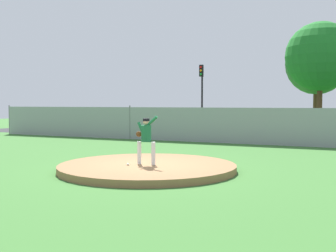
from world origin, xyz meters
TOP-DOWN VIEW (x-y plane):
  - ground_plane at (0.00, 6.00)m, footprint 80.00×80.00m
  - asphalt_strip at (0.00, 14.50)m, footprint 44.00×7.00m
  - pitchers_mound at (0.00, 0.00)m, footprint 5.71×5.71m
  - pitcher_youth at (0.01, -0.10)m, footprint 0.81×0.32m
  - baseball at (-0.41, -0.53)m, footprint 0.07×0.07m
  - chainlink_fence at (0.00, 10.00)m, footprint 33.07×0.07m
  - parked_car_burgundy at (-3.03, 14.63)m, footprint 1.80×4.42m
  - parked_car_red at (-6.59, 14.80)m, footprint 1.99×4.43m
  - traffic_cone_orange at (-8.95, 12.22)m, footprint 0.40×0.40m
  - traffic_light_near at (-5.26, 18.63)m, footprint 0.28×0.46m
  - tree_leaning_west at (2.56, 24.43)m, footprint 5.06×5.06m
  - tree_broad_right at (2.94, 23.28)m, footprint 5.44×5.44m

SIDE VIEW (x-z plane):
  - ground_plane at x=0.00m, z-range 0.00..0.00m
  - asphalt_strip at x=0.00m, z-range 0.00..0.01m
  - pitchers_mound at x=0.00m, z-range 0.00..0.22m
  - baseball at x=-0.41m, z-range 0.22..0.29m
  - traffic_cone_orange at x=-8.95m, z-range -0.01..0.54m
  - parked_car_red at x=-6.59m, z-range -0.04..1.59m
  - parked_car_burgundy at x=-3.03m, z-range -0.03..1.59m
  - chainlink_fence at x=0.00m, z-range -0.05..1.99m
  - pitcher_youth at x=0.01m, z-range 0.34..1.91m
  - traffic_light_near at x=-5.26m, z-range 0.92..6.06m
  - tree_leaning_west at x=2.56m, z-range 1.42..9.38m
  - tree_broad_right at x=2.94m, z-range 1.55..10.14m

